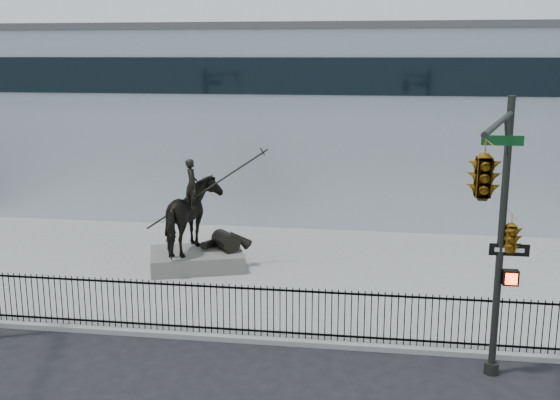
# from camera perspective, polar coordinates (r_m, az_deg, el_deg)

# --- Properties ---
(ground) EXTENTS (120.00, 120.00, 0.00)m
(ground) POSITION_cam_1_polar(r_m,az_deg,el_deg) (18.02, -5.20, -13.59)
(ground) COLOR black
(ground) RESTS_ON ground
(plaza) EXTENTS (30.00, 12.00, 0.15)m
(plaza) POSITION_cam_1_polar(r_m,az_deg,el_deg) (24.33, -1.34, -6.26)
(plaza) COLOR gray
(plaza) RESTS_ON ground
(building) EXTENTS (44.00, 14.00, 9.00)m
(building) POSITION_cam_1_polar(r_m,az_deg,el_deg) (36.07, 2.13, 7.12)
(building) COLOR silver
(building) RESTS_ON ground
(picket_fence) EXTENTS (22.10, 0.10, 1.50)m
(picket_fence) POSITION_cam_1_polar(r_m,az_deg,el_deg) (18.76, -4.35, -9.46)
(picket_fence) COLOR black
(picket_fence) RESTS_ON plaza
(statue_plinth) EXTENTS (3.92, 3.26, 0.63)m
(statue_plinth) POSITION_cam_1_polar(r_m,az_deg,el_deg) (24.66, -7.26, -5.14)
(statue_plinth) COLOR #5B5953
(statue_plinth) RESTS_ON plaza
(equestrian_statue) EXTENTS (4.10, 3.24, 3.65)m
(equestrian_statue) POSITION_cam_1_polar(r_m,az_deg,el_deg) (24.22, -7.22, -1.46)
(equestrian_statue) COLOR black
(equestrian_statue) RESTS_ON statue_plinth
(traffic_signal_right) EXTENTS (2.17, 6.86, 7.00)m
(traffic_signal_right) POSITION_cam_1_polar(r_m,az_deg,el_deg) (14.26, 18.46, -0.55)
(traffic_signal_right) COLOR black
(traffic_signal_right) RESTS_ON ground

